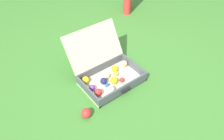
% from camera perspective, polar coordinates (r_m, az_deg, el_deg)
% --- Properties ---
extents(ground_plane, '(16.00, 16.00, 0.00)m').
position_cam_1_polar(ground_plane, '(2.36, 2.96, -3.28)').
color(ground_plane, '#3D7A2D').
extents(open_suitcase, '(0.64, 0.67, 0.49)m').
position_cam_1_polar(open_suitcase, '(2.33, -1.34, -0.29)').
color(open_suitcase, beige).
rests_on(open_suitcase, ground).
extents(stray_ball_on_grass, '(0.09, 0.09, 0.09)m').
position_cam_1_polar(stray_ball_on_grass, '(2.05, -6.80, -11.18)').
color(stray_ball_on_grass, red).
rests_on(stray_ball_on_grass, ground).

